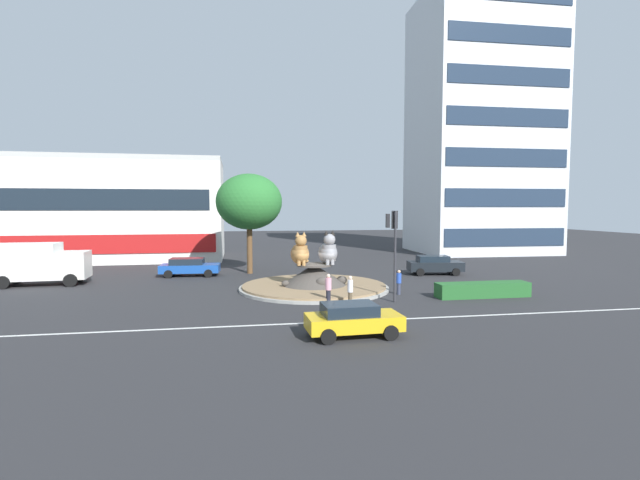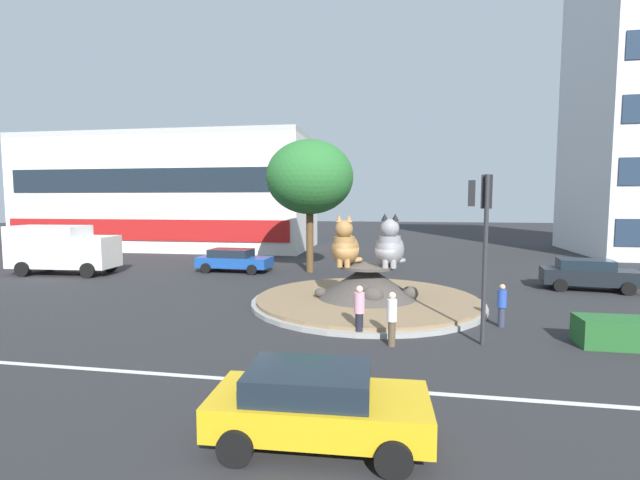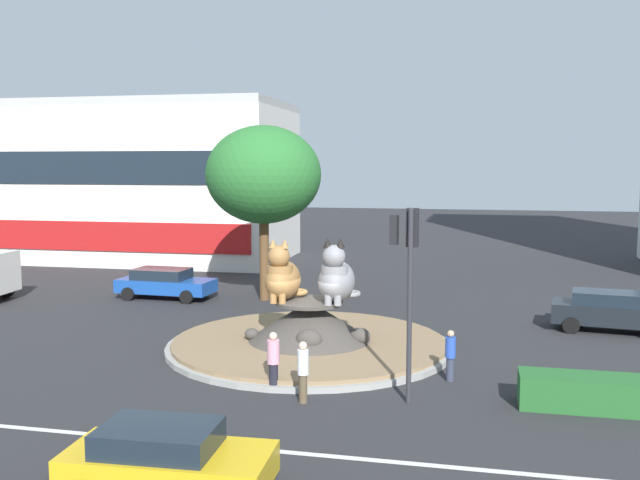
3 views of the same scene
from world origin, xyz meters
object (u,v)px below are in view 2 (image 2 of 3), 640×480
cat_statue_tabby (345,247)px  broadleaf_tree_behind_island (310,177)px  hatchback_near_shophouse (317,403)px  pedestrian_pink_shirt (359,310)px  sedan_on_far_lane (588,274)px  pedestrian_blue_shirt (502,304)px  pedestrian_white_shirt (392,317)px  traffic_light_mast (483,221)px  shophouse_block (171,193)px  parked_car_right (234,260)px  cat_statue_grey (390,247)px  delivery_box_truck (61,248)px

cat_statue_tabby → broadleaf_tree_behind_island: (-3.22, 8.32, 3.48)m
hatchback_near_shophouse → pedestrian_pink_shirt: bearing=85.6°
sedan_on_far_lane → pedestrian_blue_shirt: bearing=-119.2°
pedestrian_blue_shirt → pedestrian_white_shirt: size_ratio=0.91×
traffic_light_mast → broadleaf_tree_behind_island: broadleaf_tree_behind_island is taller
broadleaf_tree_behind_island → pedestrian_blue_shirt: broadleaf_tree_behind_island is taller
cat_statue_tabby → broadleaf_tree_behind_island: broadleaf_tree_behind_island is taller
shophouse_block → pedestrian_pink_shirt: 33.33m
pedestrian_white_shirt → sedan_on_far_lane: 14.39m
cat_statue_tabby → sedan_on_far_lane: size_ratio=0.49×
pedestrian_pink_shirt → parked_car_right: (-9.09, 12.32, -0.13)m
traffic_light_mast → shophouse_block: bearing=49.8°
cat_statue_grey → cat_statue_tabby: bearing=-88.4°
pedestrian_blue_shirt → sedan_on_far_lane: size_ratio=0.34×
cat_statue_grey → traffic_light_mast: size_ratio=0.43×
traffic_light_mast → pedestrian_blue_shirt: traffic_light_mast is taller
pedestrian_white_shirt → pedestrian_pink_shirt: bearing=-150.5°
cat_statue_tabby → pedestrian_blue_shirt: bearing=65.3°
sedan_on_far_lane → hatchback_near_shophouse: sedan_on_far_lane is taller
cat_statue_tabby → shophouse_block: bearing=-137.8°
broadleaf_tree_behind_island → traffic_light_mast: bearing=-58.4°
pedestrian_blue_shirt → hatchback_near_shophouse: 10.13m
delivery_box_truck → traffic_light_mast: bearing=-26.1°
traffic_light_mast → hatchback_near_shophouse: size_ratio=1.30×
hatchback_near_shophouse → pedestrian_blue_shirt: bearing=56.8°
shophouse_block → broadleaf_tree_behind_island: (16.32, -12.85, 0.67)m
traffic_light_mast → cat_statue_grey: bearing=37.6°
cat_statue_tabby → parked_car_right: (-8.06, 7.63, -1.75)m
traffic_light_mast → broadleaf_tree_behind_island: size_ratio=0.64×
cat_statue_tabby → delivery_box_truck: size_ratio=0.35×
shophouse_block → hatchback_near_shophouse: shophouse_block is taller
cat_statue_grey → broadleaf_tree_behind_island: (-5.15, 8.23, 3.45)m
shophouse_block → parked_car_right: 18.32m
shophouse_block → pedestrian_white_shirt: 34.65m
cat_statue_tabby → traffic_light_mast: size_ratio=0.43×
delivery_box_truck → pedestrian_white_shirt: bearing=-30.5°
cat_statue_grey → pedestrian_blue_shirt: 5.20m
sedan_on_far_lane → parked_car_right: 20.08m
shophouse_block → sedan_on_far_lane: 35.57m
hatchback_near_shophouse → parked_car_right: (-8.86, 19.02, 0.02)m
sedan_on_far_lane → cat_statue_grey: bearing=-145.4°
broadleaf_tree_behind_island → cat_statue_tabby: bearing=-68.9°
pedestrian_white_shirt → parked_car_right: size_ratio=0.36×
delivery_box_truck → parked_car_right: bearing=11.7°
cat_statue_tabby → cat_statue_grey: size_ratio=0.99×
traffic_light_mast → sedan_on_far_lane: (6.99, 9.87, -3.07)m
delivery_box_truck → pedestrian_blue_shirt: bearing=-20.7°
shophouse_block → delivery_box_truck: 16.74m
pedestrian_white_shirt → traffic_light_mast: bearing=82.0°
pedestrian_blue_shirt → hatchback_near_shophouse: (-5.18, -8.70, -0.07)m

